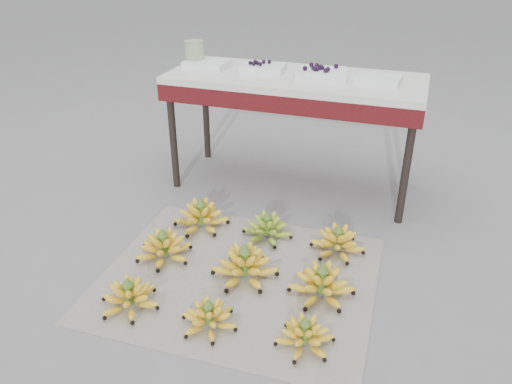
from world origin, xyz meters
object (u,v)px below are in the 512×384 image
(bunch_back_center, at_px, (267,229))
(bunch_mid_left, at_px, (164,248))
(vendor_table, at_px, (295,89))
(bunch_mid_right, at_px, (322,284))
(bunch_front_right, at_px, (305,335))
(bunch_mid_center, at_px, (245,266))
(tray_far_right, at_px, (379,80))
(bunch_front_center, at_px, (209,317))
(tray_left, at_px, (263,67))
(bunch_front_left, at_px, (129,297))
(bunch_back_left, at_px, (201,217))
(bunch_back_right, at_px, (337,242))
(tray_far_left, at_px, (207,64))
(newspaper_mat, at_px, (239,278))
(glass_jar, at_px, (195,53))
(tray_right, at_px, (321,73))

(bunch_back_center, bearing_deg, bunch_mid_left, -142.19)
(vendor_table, bearing_deg, bunch_mid_right, -67.85)
(bunch_front_right, relative_size, bunch_mid_center, 0.78)
(bunch_mid_right, relative_size, tray_far_right, 1.19)
(bunch_front_center, height_order, tray_left, tray_left)
(bunch_front_left, distance_m, bunch_back_left, 0.70)
(bunch_back_right, height_order, tray_far_right, tray_far_right)
(bunch_front_left, xyz_separation_m, bunch_back_left, (0.02, 0.70, 0.01))
(bunch_front_center, xyz_separation_m, tray_far_right, (0.45, 1.35, 0.67))
(bunch_mid_left, xyz_separation_m, bunch_back_left, (0.05, 0.33, 0.00))
(bunch_mid_center, bearing_deg, tray_far_right, 69.88)
(bunch_back_right, distance_m, tray_left, 1.15)
(tray_left, bearing_deg, bunch_front_left, -95.78)
(bunch_front_right, xyz_separation_m, bunch_mid_right, (-0.00, 0.32, 0.01))
(bunch_mid_center, distance_m, vendor_table, 1.15)
(bunch_mid_left, height_order, tray_far_left, tray_far_left)
(bunch_back_left, distance_m, tray_far_right, 1.22)
(newspaper_mat, relative_size, bunch_front_left, 3.93)
(bunch_front_right, distance_m, tray_far_right, 1.49)
(bunch_back_right, xyz_separation_m, glass_jar, (-1.06, 0.69, 0.72))
(bunch_front_left, distance_m, vendor_table, 1.51)
(tray_left, bearing_deg, newspaper_mat, -77.76)
(bunch_back_left, bearing_deg, glass_jar, 116.36)
(vendor_table, relative_size, tray_far_right, 5.95)
(bunch_mid_center, bearing_deg, bunch_front_center, -91.22)
(tray_far_right, height_order, glass_jar, glass_jar)
(bunch_mid_center, bearing_deg, bunch_front_right, -38.92)
(bunch_front_center, bearing_deg, tray_far_left, 113.11)
(bunch_mid_center, relative_size, tray_far_left, 1.21)
(bunch_back_left, xyz_separation_m, tray_far_left, (-0.22, 0.66, 0.66))
(bunch_mid_left, bearing_deg, bunch_mid_center, -22.60)
(bunch_front_center, bearing_deg, newspaper_mat, 90.53)
(newspaper_mat, height_order, bunch_back_right, bunch_back_right)
(bunch_mid_center, relative_size, bunch_back_right, 0.92)
(bunch_front_center, bearing_deg, bunch_back_right, 60.90)
(vendor_table, distance_m, tray_far_left, 0.56)
(newspaper_mat, height_order, bunch_front_left, bunch_front_left)
(bunch_mid_left, relative_size, glass_jar, 2.37)
(bunch_mid_center, relative_size, tray_right, 1.04)
(vendor_table, height_order, tray_far_left, tray_far_left)
(bunch_back_left, relative_size, tray_far_right, 1.22)
(tray_right, xyz_separation_m, glass_jar, (-0.79, 0.03, 0.05))
(bunch_front_center, distance_m, vendor_table, 1.47)
(bunch_front_left, relative_size, bunch_front_right, 1.27)
(bunch_front_center, relative_size, bunch_mid_right, 0.79)
(bunch_front_left, height_order, tray_right, tray_right)
(bunch_mid_right, height_order, tray_far_left, tray_far_left)
(tray_left, distance_m, tray_far_right, 0.68)
(bunch_mid_left, height_order, tray_right, tray_right)
(tray_far_left, bearing_deg, vendor_table, -0.66)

